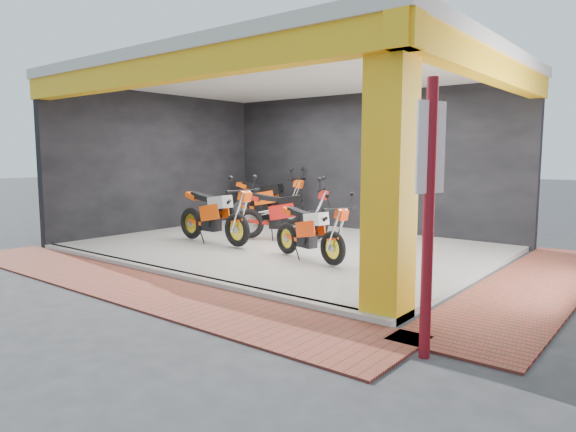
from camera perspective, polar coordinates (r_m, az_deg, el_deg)
name	(u,v)px	position (r m, az deg, el deg)	size (l,w,h in m)	color
ground	(217,266)	(9.28, -7.89, -5.55)	(80.00, 80.00, 0.00)	#2D2D30
showroom_floor	(287,248)	(10.72, -0.14, -3.54)	(8.00, 6.00, 0.10)	silver
showroom_ceiling	(287,73)	(10.68, -0.14, 15.55)	(8.40, 6.40, 0.20)	beige
back_wall	(363,164)	(13.12, 8.36, 5.74)	(8.20, 0.20, 3.50)	black
left_wall	(161,164)	(13.49, -13.96, 5.64)	(0.20, 6.20, 3.50)	black
corner_column	(390,174)	(6.19, 11.27, 4.60)	(0.50, 0.50, 3.50)	gold
header_beam_front	(167,69)	(8.52, -13.31, 15.58)	(8.40, 0.30, 0.40)	gold
header_beam_right	(491,68)	(8.75, 21.60, 15.05)	(0.30, 6.40, 0.40)	gold
floor_kerb	(171,274)	(8.62, -12.82, -6.27)	(8.00, 0.20, 0.10)	silver
paver_front	(130,285)	(8.18, -17.11, -7.37)	(9.00, 1.40, 0.03)	brown
paver_right	(535,285)	(8.67, 25.75, -6.95)	(1.40, 7.00, 0.03)	brown
signpost	(429,208)	(5.04, 15.38, 0.85)	(0.14, 0.36, 2.69)	maroon
moto_hero	(333,231)	(8.62, 5.02, -1.71)	(1.97, 0.73, 1.21)	#FF3E0A
moto_row_a	(237,213)	(10.36, -5.70, 0.30)	(2.31, 0.86, 1.41)	#EA4809
moto_row_b	(313,211)	(11.12, 2.81, 0.60)	(2.22, 0.82, 1.35)	#B11612
moto_row_d	(290,198)	(13.72, 0.24, 2.06)	(2.43, 0.90, 1.48)	#FD4E0A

